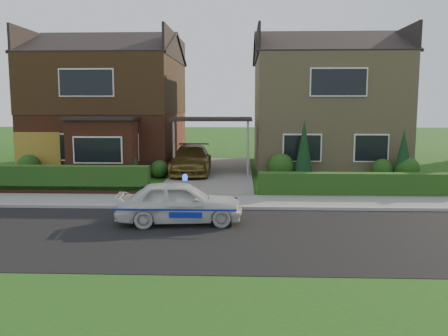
{
  "coord_description": "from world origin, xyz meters",
  "views": [
    {
      "loc": [
        1.47,
        -12.01,
        3.38
      ],
      "look_at": [
        0.85,
        3.5,
        1.31
      ],
      "focal_mm": 38.0,
      "sensor_mm": 36.0,
      "label": 1
    }
  ],
  "objects": [
    {
      "name": "shrub_left_near",
      "position": [
        -2.4,
        9.6,
        0.42
      ],
      "size": [
        0.84,
        0.84,
        0.84
      ],
      "primitive_type": "sphere",
      "color": "#143E13",
      "rests_on": "ground"
    },
    {
      "name": "shrub_right_near",
      "position": [
        3.2,
        9.4,
        0.6
      ],
      "size": [
        1.2,
        1.2,
        1.2
      ],
      "primitive_type": "sphere",
      "color": "#143E13",
      "rests_on": "ground"
    },
    {
      "name": "shrub_right_far",
      "position": [
        8.8,
        9.2,
        0.54
      ],
      "size": [
        1.08,
        1.08,
        1.08
      ],
      "primitive_type": "sphere",
      "color": "#143E13",
      "rests_on": "ground"
    },
    {
      "name": "garage_door",
      "position": [
        -8.25,
        9.96,
        1.05
      ],
      "size": [
        2.2,
        0.1,
        2.1
      ],
      "primitive_type": "cube",
      "color": "olive",
      "rests_on": "ground"
    },
    {
      "name": "driveway",
      "position": [
        0.0,
        11.0,
        0.06
      ],
      "size": [
        3.8,
        12.0,
        0.12
      ],
      "primitive_type": "cube",
      "color": "#666059",
      "rests_on": "ground"
    },
    {
      "name": "road",
      "position": [
        0.0,
        0.0,
        0.0
      ],
      "size": [
        60.0,
        6.0,
        0.02
      ],
      "primitive_type": "cube",
      "color": "black",
      "rests_on": "ground"
    },
    {
      "name": "hedge_right",
      "position": [
        5.8,
        5.35,
        0.0
      ],
      "size": [
        7.5,
        0.55,
        0.8
      ],
      "primitive_type": "cube",
      "color": "#143E13",
      "rests_on": "ground"
    },
    {
      "name": "shrub_right_mid",
      "position": [
        7.8,
        9.5,
        0.48
      ],
      "size": [
        0.96,
        0.96,
        0.96
      ],
      "primitive_type": "sphere",
      "color": "#143E13",
      "rests_on": "ground"
    },
    {
      "name": "potted_plant_a",
      "position": [
        -6.62,
        7.04,
        0.39
      ],
      "size": [
        0.43,
        0.31,
        0.78
      ],
      "primitive_type": "imported",
      "rotation": [
        0.0,
        0.0,
        -0.07
      ],
      "color": "gray",
      "rests_on": "ground"
    },
    {
      "name": "police_car",
      "position": [
        -0.33,
        1.2,
        0.61
      ],
      "size": [
        3.29,
        3.72,
        1.38
      ],
      "rotation": [
        0.0,
        0.0,
        1.68
      ],
      "color": "silver",
      "rests_on": "ground"
    },
    {
      "name": "driveway_car",
      "position": [
        -1.0,
        10.4,
        0.78
      ],
      "size": [
        2.03,
        4.63,
        1.32
      ],
      "primitive_type": "imported",
      "rotation": [
        0.0,
        0.0,
        0.04
      ],
      "color": "brown",
      "rests_on": "driveway"
    },
    {
      "name": "shrub_left_far",
      "position": [
        -8.5,
        9.5,
        0.54
      ],
      "size": [
        1.08,
        1.08,
        1.08
      ],
      "primitive_type": "sphere",
      "color": "#143E13",
      "rests_on": "ground"
    },
    {
      "name": "house_left",
      "position": [
        -5.78,
        13.9,
        3.81
      ],
      "size": [
        7.5,
        9.53,
        7.25
      ],
      "color": "brown",
      "rests_on": "ground"
    },
    {
      "name": "ground",
      "position": [
        0.0,
        0.0,
        0.0
      ],
      "size": [
        120.0,
        120.0,
        0.0
      ],
      "primitive_type": "plane",
      "color": "#144813",
      "rests_on": "ground"
    },
    {
      "name": "sidewalk",
      "position": [
        0.0,
        4.1,
        0.05
      ],
      "size": [
        60.0,
        2.0,
        0.1
      ],
      "primitive_type": "cube",
      "color": "slate",
      "rests_on": "ground"
    },
    {
      "name": "grass_verge",
      "position": [
        0.0,
        -5.0,
        0.0
      ],
      "size": [
        60.0,
        4.0,
        0.01
      ],
      "primitive_type": "cube",
      "color": "#144813",
      "rests_on": "ground"
    },
    {
      "name": "conifer_b",
      "position": [
        8.6,
        9.2,
        1.1
      ],
      "size": [
        0.9,
        0.9,
        2.2
      ],
      "primitive_type": "cone",
      "color": "black",
      "rests_on": "ground"
    },
    {
      "name": "hedge_left",
      "position": [
        -5.8,
        5.45,
        0.0
      ],
      "size": [
        7.5,
        0.55,
        0.9
      ],
      "primitive_type": "cube",
      "color": "#143E13",
      "rests_on": "ground"
    },
    {
      "name": "potted_plant_c",
      "position": [
        -6.05,
        6.0,
        0.34
      ],
      "size": [
        0.5,
        0.5,
        0.67
      ],
      "primitive_type": "imported",
      "rotation": [
        0.0,
        0.0,
        1.15
      ],
      "color": "gray",
      "rests_on": "ground"
    },
    {
      "name": "shrub_left_mid",
      "position": [
        -4.0,
        9.3,
        0.66
      ],
      "size": [
        1.32,
        1.32,
        1.32
      ],
      "primitive_type": "sphere",
      "color": "#143E13",
      "rests_on": "ground"
    },
    {
      "name": "conifer_a",
      "position": [
        4.2,
        9.2,
        1.3
      ],
      "size": [
        0.9,
        0.9,
        2.6
      ],
      "primitive_type": "cone",
      "color": "black",
      "rests_on": "ground"
    },
    {
      "name": "dwarf_wall",
      "position": [
        -5.8,
        5.3,
        0.18
      ],
      "size": [
        7.7,
        0.25,
        0.36
      ],
      "primitive_type": "cube",
      "color": "brown",
      "rests_on": "ground"
    },
    {
      "name": "house_right",
      "position": [
        5.8,
        13.99,
        3.66
      ],
      "size": [
        7.5,
        8.06,
        7.25
      ],
      "color": "tan",
      "rests_on": "ground"
    },
    {
      "name": "kerb",
      "position": [
        0.0,
        3.05,
        0.06
      ],
      "size": [
        60.0,
        0.16,
        0.12
      ],
      "primitive_type": "cube",
      "color": "#9E9993",
      "rests_on": "ground"
    },
    {
      "name": "carport_link",
      "position": [
        0.0,
        10.95,
        2.66
      ],
      "size": [
        3.8,
        3.0,
        2.77
      ],
      "color": "black",
      "rests_on": "ground"
    }
  ]
}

